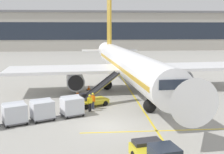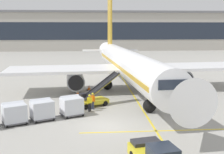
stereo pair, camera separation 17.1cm
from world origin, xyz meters
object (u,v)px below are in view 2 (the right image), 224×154
(baggage_cart_lead, at_px, (72,106))
(ground_crew_by_loader, at_px, (73,102))
(parked_airplane, at_px, (128,65))
(ground_crew_by_carts, at_px, (79,105))
(safety_cone_wingtip, at_px, (97,88))
(safety_cone_nose_mark, at_px, (89,88))
(safety_cone_engine_keepout, at_px, (78,93))
(baggage_cart_second, at_px, (42,109))
(baggage_cart_third, at_px, (14,113))
(ground_crew_wingwalker, at_px, (93,100))
(belt_loader, at_px, (94,97))
(ground_crew_marshaller, at_px, (90,102))

(baggage_cart_lead, distance_m, ground_crew_by_loader, 1.22)
(parked_airplane, height_order, ground_crew_by_carts, parked_airplane)
(ground_crew_by_loader, height_order, safety_cone_wingtip, ground_crew_by_loader)
(safety_cone_nose_mark, bearing_deg, ground_crew_by_loader, -98.60)
(ground_crew_by_carts, height_order, safety_cone_wingtip, ground_crew_by_carts)
(safety_cone_engine_keepout, bearing_deg, baggage_cart_second, -106.65)
(baggage_cart_third, bearing_deg, ground_crew_wingwalker, 30.44)
(belt_loader, distance_m, safety_cone_nose_mark, 7.86)
(ground_crew_marshaller, distance_m, safety_cone_wingtip, 9.66)
(ground_crew_wingwalker, bearing_deg, belt_loader, 84.95)
(ground_crew_marshaller, relative_size, ground_crew_wingwalker, 1.00)
(safety_cone_nose_mark, bearing_deg, baggage_cart_third, -115.90)
(safety_cone_engine_keepout, distance_m, safety_cone_wingtip, 3.51)
(baggage_cart_third, distance_m, safety_cone_engine_keepout, 11.56)
(belt_loader, relative_size, ground_crew_by_carts, 2.88)
(baggage_cart_second, relative_size, safety_cone_engine_keepout, 4.36)
(belt_loader, bearing_deg, baggage_cart_third, -142.17)
(baggage_cart_lead, distance_m, safety_cone_engine_keepout, 8.40)
(baggage_cart_lead, height_order, safety_cone_nose_mark, baggage_cart_lead)
(parked_airplane, relative_size, baggage_cart_second, 14.49)
(parked_airplane, xyz_separation_m, ground_crew_marshaller, (-5.09, -9.32, -2.45))
(belt_loader, height_order, baggage_cart_second, belt_loader)
(belt_loader, bearing_deg, safety_cone_engine_keepout, 111.16)
(safety_cone_wingtip, bearing_deg, safety_cone_nose_mark, 163.56)
(baggage_cart_third, distance_m, safety_cone_wingtip, 14.92)
(safety_cone_wingtip, xyz_separation_m, safety_cone_nose_mark, (-1.04, 0.31, -0.06))
(belt_loader, distance_m, baggage_cart_second, 6.49)
(ground_crew_marshaller, bearing_deg, safety_cone_wingtip, 84.43)
(baggage_cart_second, xyz_separation_m, ground_crew_by_carts, (3.33, 1.32, -0.00))
(parked_airplane, distance_m, baggage_cart_lead, 12.84)
(baggage_cart_third, relative_size, safety_cone_wingtip, 3.54)
(safety_cone_engine_keepout, distance_m, safety_cone_nose_mark, 3.16)
(belt_loader, distance_m, ground_crew_by_carts, 3.42)
(parked_airplane, distance_m, ground_crew_marshaller, 10.89)
(ground_crew_by_carts, bearing_deg, safety_cone_engine_keepout, 93.62)
(belt_loader, xyz_separation_m, baggage_cart_third, (-6.96, -5.40, 0.07))
(parked_airplane, height_order, baggage_cart_lead, parked_airplane)
(ground_crew_by_carts, height_order, ground_crew_marshaller, same)
(baggage_cart_third, relative_size, ground_crew_by_carts, 1.60)
(baggage_cart_third, distance_m, safety_cone_nose_mark, 14.71)
(safety_cone_engine_keepout, bearing_deg, belt_loader, -68.84)
(ground_crew_marshaller, bearing_deg, safety_cone_engine_keepout, 101.94)
(baggage_cart_second, distance_m, baggage_cart_third, 2.41)
(safety_cone_wingtip, bearing_deg, baggage_cart_third, -120.00)
(baggage_cart_third, distance_m, ground_crew_marshaller, 7.32)
(safety_cone_wingtip, bearing_deg, ground_crew_wingwalker, -93.99)
(baggage_cart_third, xyz_separation_m, safety_cone_engine_keepout, (5.03, 10.39, -0.69))
(baggage_cart_second, xyz_separation_m, safety_cone_wingtip, (5.24, 11.94, -0.61))
(parked_airplane, xyz_separation_m, belt_loader, (-4.65, -7.24, -2.52))
(baggage_cart_third, xyz_separation_m, safety_cone_nose_mark, (6.42, 13.22, -0.67))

